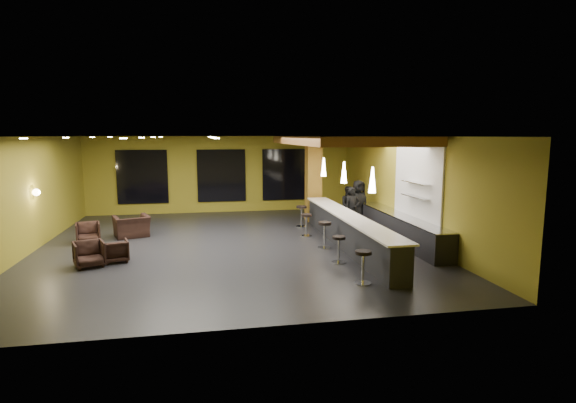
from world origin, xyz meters
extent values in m
cube|color=black|center=(0.00, 0.00, -0.05)|extent=(12.00, 13.00, 0.10)
cube|color=black|center=(0.00, 0.00, 3.55)|extent=(12.00, 13.00, 0.10)
cube|color=olive|center=(0.00, 6.55, 1.75)|extent=(12.00, 0.10, 3.50)
cube|color=olive|center=(0.00, -6.55, 1.75)|extent=(12.00, 0.10, 3.50)
cube|color=olive|center=(-6.05, 0.00, 1.75)|extent=(0.10, 13.00, 3.50)
cube|color=olive|center=(6.05, 0.00, 1.75)|extent=(0.10, 13.00, 3.50)
cube|color=#9E622E|center=(4.00, 1.00, 3.36)|extent=(3.60, 8.00, 0.28)
cube|color=black|center=(-3.50, 6.44, 1.70)|extent=(2.20, 0.06, 2.40)
cube|color=black|center=(0.00, 6.44, 1.70)|extent=(2.20, 0.06, 2.40)
cube|color=black|center=(3.00, 6.44, 1.70)|extent=(2.20, 0.06, 2.40)
cube|color=white|center=(5.96, -1.00, 2.00)|extent=(0.06, 3.20, 2.40)
cube|color=black|center=(3.65, -1.00, 0.50)|extent=(0.60, 8.00, 1.00)
cube|color=white|center=(3.65, -1.00, 1.02)|extent=(0.78, 8.10, 0.05)
cube|color=black|center=(5.65, -0.50, 0.43)|extent=(0.70, 6.00, 0.86)
cube|color=silver|center=(5.65, -0.50, 0.89)|extent=(0.72, 6.00, 0.03)
cube|color=silver|center=(5.82, -1.20, 1.60)|extent=(0.30, 1.50, 0.03)
cube|color=silver|center=(5.82, -1.20, 2.05)|extent=(0.30, 1.50, 0.03)
cube|color=brown|center=(3.65, 3.60, 1.75)|extent=(0.60, 0.60, 3.50)
sphere|color=#FFE5B2|center=(-5.88, 0.50, 1.80)|extent=(0.22, 0.22, 0.22)
cone|color=white|center=(3.65, -3.00, 2.35)|extent=(0.20, 0.20, 0.70)
cone|color=white|center=(3.65, -0.50, 2.35)|extent=(0.20, 0.20, 0.70)
cone|color=white|center=(3.65, 2.00, 2.35)|extent=(0.20, 0.20, 0.70)
imported|color=black|center=(4.64, 1.48, 0.81)|extent=(0.61, 0.42, 1.62)
imported|color=black|center=(4.88, 2.59, 0.76)|extent=(0.80, 0.65, 1.53)
imported|color=black|center=(5.16, 2.27, 0.90)|extent=(1.00, 0.79, 1.80)
imported|color=black|center=(-3.91, -1.76, 0.35)|extent=(0.98, 0.99, 0.70)
imported|color=black|center=(-3.30, -1.39, 0.31)|extent=(0.83, 0.84, 0.62)
imported|color=black|center=(-4.63, 1.15, 0.34)|extent=(0.90, 0.92, 0.69)
imported|color=black|center=(-3.34, 1.81, 0.37)|extent=(1.42, 1.33, 0.75)
cylinder|color=silver|center=(2.89, -4.49, 0.02)|extent=(0.41, 0.41, 0.03)
cylinder|color=silver|center=(2.89, -4.49, 0.38)|extent=(0.07, 0.07, 0.72)
cylinder|color=black|center=(2.89, -4.49, 0.77)|extent=(0.39, 0.39, 0.08)
cylinder|color=silver|center=(2.84, -2.67, 0.01)|extent=(0.39, 0.39, 0.03)
cylinder|color=silver|center=(2.84, -2.67, 0.36)|extent=(0.07, 0.07, 0.68)
cylinder|color=black|center=(2.84, -2.67, 0.72)|extent=(0.37, 0.37, 0.08)
cylinder|color=silver|center=(2.89, -1.00, 0.02)|extent=(0.43, 0.43, 0.03)
cylinder|color=silver|center=(2.89, -1.00, 0.40)|extent=(0.07, 0.07, 0.75)
cylinder|color=black|center=(2.89, -1.00, 0.80)|extent=(0.41, 0.41, 0.09)
cylinder|color=silver|center=(2.71, 0.76, 0.02)|extent=(0.40, 0.40, 0.03)
cylinder|color=silver|center=(2.71, 0.76, 0.37)|extent=(0.07, 0.07, 0.71)
cylinder|color=black|center=(2.71, 0.76, 0.76)|extent=(0.38, 0.38, 0.08)
cylinder|color=silver|center=(2.89, 2.39, 0.02)|extent=(0.42, 0.42, 0.03)
cylinder|color=silver|center=(2.89, 2.39, 0.39)|extent=(0.07, 0.07, 0.74)
cylinder|color=black|center=(2.89, 2.39, 0.79)|extent=(0.40, 0.40, 0.08)
camera|label=1|loc=(-0.79, -14.37, 3.53)|focal=28.00mm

